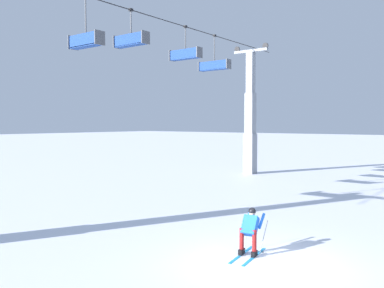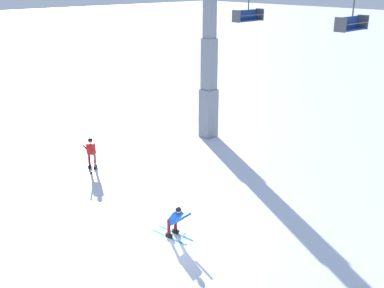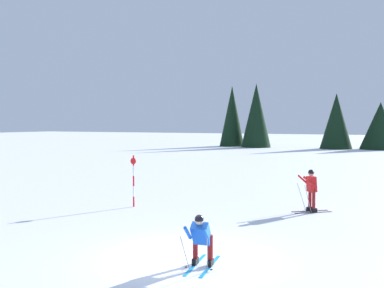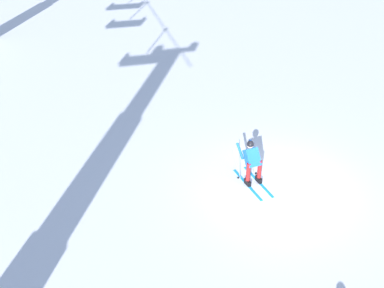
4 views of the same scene
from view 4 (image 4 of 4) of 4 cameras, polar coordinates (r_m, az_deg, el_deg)
name	(u,v)px [view 4 (image 4 of 4)]	position (r m, az deg, el deg)	size (l,w,h in m)	color
ground_plane	(278,187)	(15.21, 10.20, -5.00)	(260.00, 260.00, 0.00)	white
skier_carving_main	(252,160)	(14.92, 7.12, -1.89)	(1.83, 0.83, 1.50)	#198CCC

